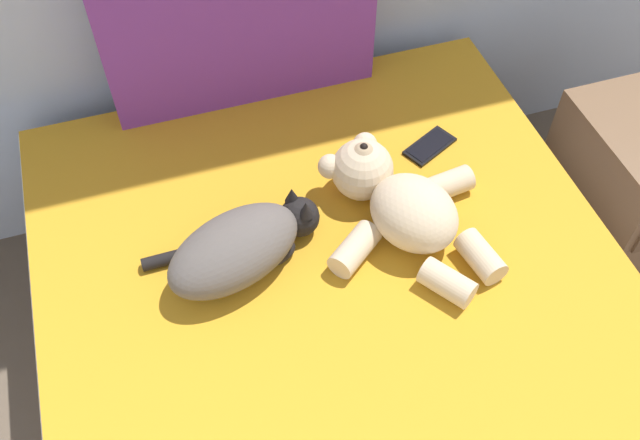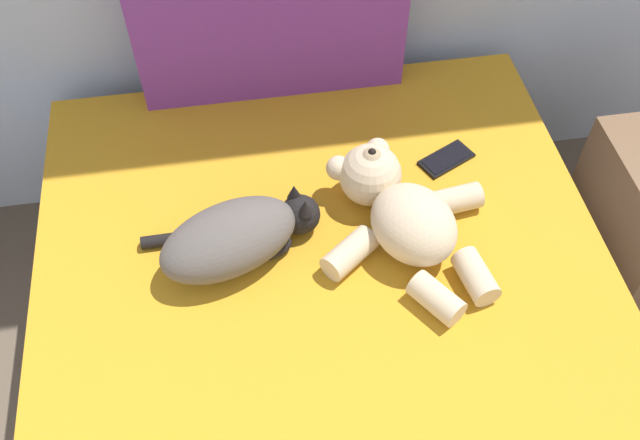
# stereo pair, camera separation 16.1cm
# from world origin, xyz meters

# --- Properties ---
(bed) EXTENTS (1.44, 2.02, 0.54)m
(bed) POSITION_xyz_m (1.39, 2.58, 0.27)
(bed) COLOR brown
(bed) RESTS_ON ground_plane
(patterned_cushion) EXTENTS (0.75, 0.10, 0.54)m
(patterned_cushion) POSITION_xyz_m (1.35, 3.52, 0.81)
(patterned_cushion) COLOR #72338C
(patterned_cushion) RESTS_ON bed
(cat) EXTENTS (0.44, 0.30, 0.15)m
(cat) POSITION_xyz_m (1.19, 2.92, 0.61)
(cat) COLOR #59514C
(cat) RESTS_ON bed
(teddy_bear) EXTENTS (0.44, 0.53, 0.17)m
(teddy_bear) POSITION_xyz_m (1.59, 2.93, 0.61)
(teddy_bear) COLOR beige
(teddy_bear) RESTS_ON bed
(cell_phone) EXTENTS (0.16, 0.13, 0.01)m
(cell_phone) POSITION_xyz_m (1.77, 3.14, 0.55)
(cell_phone) COLOR black
(cell_phone) RESTS_ON bed
(nightstand) EXTENTS (0.40, 0.47, 0.56)m
(nightstand) POSITION_xyz_m (2.42, 2.99, 0.28)
(nightstand) COLOR brown
(nightstand) RESTS_ON ground_plane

